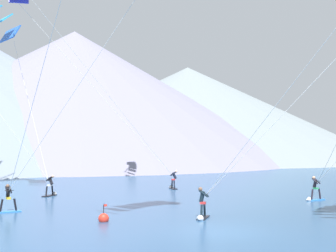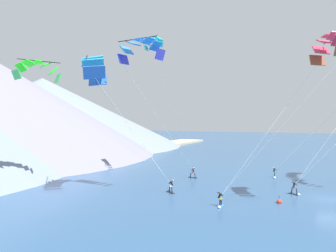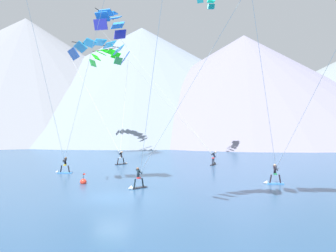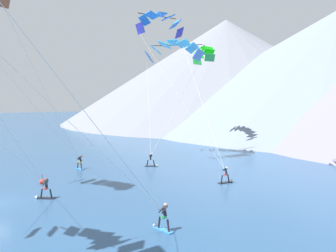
# 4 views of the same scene
# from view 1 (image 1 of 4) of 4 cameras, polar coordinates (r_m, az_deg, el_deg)

# --- Properties ---
(ground_plane) EXTENTS (400.00, 400.00, 0.00)m
(ground_plane) POSITION_cam_1_polar(r_m,az_deg,el_deg) (22.06, 6.68, -12.73)
(ground_plane) COLOR navy
(kitesurfer_near_lead) EXTENTS (1.49, 1.54, 1.71)m
(kitesurfer_near_lead) POSITION_cam_1_polar(r_m,az_deg,el_deg) (37.58, -14.02, -7.49)
(kitesurfer_near_lead) COLOR black
(kitesurfer_near_lead) RESTS_ON ground
(kitesurfer_near_trail) EXTENTS (1.77, 0.67, 1.71)m
(kitesurfer_near_trail) POSITION_cam_1_polar(r_m,az_deg,el_deg) (29.46, -19.32, -8.96)
(kitesurfer_near_trail) COLOR #337FDB
(kitesurfer_near_trail) RESTS_ON ground
(kitesurfer_mid_center) EXTENTS (1.78, 0.64, 1.79)m
(kitesurfer_mid_center) POSITION_cam_1_polar(r_m,az_deg,el_deg) (35.16, 17.34, -7.78)
(kitesurfer_mid_center) COLOR #337FDB
(kitesurfer_mid_center) RESTS_ON ground
(kitesurfer_far_left) EXTENTS (1.43, 1.59, 1.76)m
(kitesurfer_far_left) POSITION_cam_1_polar(r_m,az_deg,el_deg) (25.59, 4.16, -10.08)
(kitesurfer_far_left) COLOR black
(kitesurfer_far_left) RESTS_ON ground
(kitesurfer_far_right) EXTENTS (0.74, 1.78, 1.74)m
(kitesurfer_far_right) POSITION_cam_1_polar(r_m,az_deg,el_deg) (42.18, 0.61, -6.93)
(kitesurfer_far_right) COLOR black
(kitesurfer_far_right) RESTS_ON ground
(race_marker_buoy) EXTENTS (0.56, 0.56, 1.02)m
(race_marker_buoy) POSITION_cam_1_polar(r_m,az_deg,el_deg) (24.95, -7.86, -11.11)
(race_marker_buoy) COLOR red
(race_marker_buoy) RESTS_ON ground
(shoreline_strip) EXTENTS (180.00, 10.00, 0.70)m
(shoreline_strip) POSITION_cam_1_polar(r_m,az_deg,el_deg) (71.62, -15.18, -5.02)
(shoreline_strip) COLOR tan
(shoreline_strip) RESTS_ON ground
(shore_building_harbour_front) EXTENTS (7.64, 6.10, 4.56)m
(shore_building_harbour_front) POSITION_cam_1_polar(r_m,az_deg,el_deg) (89.11, 8.72, -3.23)
(shore_building_harbour_front) COLOR #B7AD9E
(shore_building_harbour_front) RESTS_ON ground
(shore_building_quay_west) EXTENTS (6.52, 5.90, 3.88)m
(shore_building_quay_west) POSITION_cam_1_polar(r_m,az_deg,el_deg) (80.56, -2.62, -3.62)
(shore_building_quay_west) COLOR beige
(shore_building_quay_west) RESTS_ON ground
(mountain_peak_central_summit) EXTENTS (97.65, 97.65, 23.93)m
(mountain_peak_central_summit) POSITION_cam_1_polar(r_m,az_deg,el_deg) (122.12, 2.42, 1.60)
(mountain_peak_central_summit) COLOR slate
(mountain_peak_central_summit) RESTS_ON ground
(mountain_peak_far_spur) EXTENTS (99.16, 99.16, 29.38)m
(mountain_peak_far_spur) POSITION_cam_1_polar(r_m,az_deg,el_deg) (107.47, -11.37, 3.60)
(mountain_peak_far_spur) COLOR gray
(mountain_peak_far_spur) RESTS_ON ground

